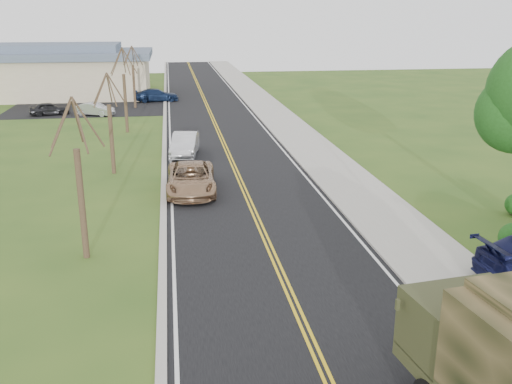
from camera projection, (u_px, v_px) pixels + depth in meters
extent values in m
cube|color=black|center=(212.00, 117.00, 50.86)|extent=(8.00, 120.00, 0.01)
cube|color=#9E998E|center=(258.00, 115.00, 51.44)|extent=(0.30, 120.00, 0.12)
cube|color=#9E998E|center=(277.00, 114.00, 51.69)|extent=(3.20, 120.00, 0.10)
cube|color=#9E998E|center=(165.00, 117.00, 50.26)|extent=(0.30, 120.00, 0.10)
cylinder|color=#38281C|center=(82.00, 205.00, 20.94)|extent=(0.24, 0.24, 4.20)
cylinder|color=#38281C|center=(88.00, 122.00, 20.22)|extent=(1.01, 0.33, 1.90)
cylinder|color=#38281C|center=(78.00, 122.00, 20.64)|extent=(0.13, 1.29, 1.74)
cylinder|color=#38281C|center=(61.00, 123.00, 20.14)|extent=(0.98, 0.43, 1.90)
cylinder|color=#38281C|center=(60.00, 128.00, 19.55)|extent=(0.79, 1.05, 1.77)
cylinder|color=#38281C|center=(80.00, 125.00, 19.68)|extent=(0.58, 0.90, 1.90)
cylinder|color=#38281C|center=(112.00, 140.00, 32.30)|extent=(0.24, 0.24, 3.96)
cylinder|color=#38281C|center=(116.00, 88.00, 31.62)|extent=(0.96, 0.32, 1.79)
cylinder|color=#38281C|center=(109.00, 89.00, 32.02)|extent=(0.12, 1.22, 1.65)
cylinder|color=#38281C|center=(100.00, 89.00, 31.54)|extent=(0.93, 0.41, 1.79)
cylinder|color=#38281C|center=(100.00, 91.00, 30.99)|extent=(0.75, 0.99, 1.67)
cylinder|color=#38281C|center=(112.00, 90.00, 31.11)|extent=(0.55, 0.85, 1.80)
cylinder|color=#38281C|center=(126.00, 104.00, 43.55)|extent=(0.24, 0.24, 4.44)
cylinder|color=#38281C|center=(130.00, 61.00, 42.78)|extent=(1.07, 0.35, 2.00)
cylinder|color=#38281C|center=(124.00, 61.00, 43.23)|extent=(0.13, 1.36, 1.84)
cylinder|color=#38281C|center=(116.00, 61.00, 42.69)|extent=(1.03, 0.46, 2.00)
cylinder|color=#38281C|center=(117.00, 63.00, 42.07)|extent=(0.83, 1.10, 1.87)
cylinder|color=#38281C|center=(126.00, 61.00, 42.21)|extent=(0.61, 0.95, 2.01)
cylinder|color=#38281C|center=(134.00, 87.00, 54.92)|extent=(0.24, 0.24, 4.08)
cylinder|color=#38281C|center=(137.00, 55.00, 54.22)|extent=(0.99, 0.33, 1.84)
cylinder|color=#38281C|center=(133.00, 56.00, 54.63)|extent=(0.13, 1.25, 1.69)
cylinder|color=#38281C|center=(127.00, 55.00, 54.14)|extent=(0.95, 0.42, 1.85)
cylinder|color=#38281C|center=(128.00, 57.00, 53.57)|extent=(0.77, 1.02, 1.72)
cylinder|color=#38281C|center=(135.00, 56.00, 53.70)|extent=(0.57, 0.88, 1.85)
cube|color=tan|center=(56.00, 77.00, 63.06)|extent=(20.00, 12.00, 4.20)
cube|color=#475466|center=(54.00, 54.00, 62.34)|extent=(21.00, 13.00, 0.70)
cube|color=#475466|center=(53.00, 48.00, 62.13)|extent=(14.00, 8.00, 0.90)
cube|color=black|center=(104.00, 109.00, 55.10)|extent=(18.00, 10.00, 0.02)
cube|color=#34361D|center=(467.00, 327.00, 12.96)|extent=(2.77, 2.31, 1.48)
cube|color=black|center=(444.00, 299.00, 13.77)|extent=(2.32, 0.38, 0.74)
imported|color=#997556|center=(191.00, 178.00, 29.20)|extent=(2.62, 5.36, 1.47)
imported|color=silver|center=(185.00, 144.00, 36.78)|extent=(2.11, 4.56, 1.45)
imported|color=black|center=(49.00, 109.00, 51.37)|extent=(3.68, 2.20, 1.17)
imported|color=#ABACB0|center=(95.00, 109.00, 51.21)|extent=(3.75, 2.53, 1.17)
imported|color=#101E3C|center=(157.00, 95.00, 59.39)|extent=(4.70, 2.30, 1.32)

